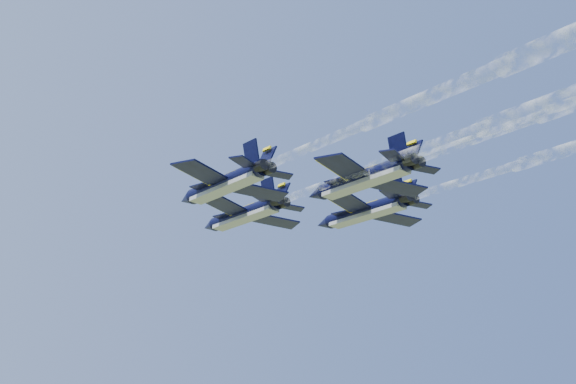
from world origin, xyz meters
TOP-DOWN VIEW (x-y plane):
  - jet_lead at (-1.77, 7.90)m, footprint 12.99×16.70m
  - jet_left at (-11.02, -1.35)m, footprint 12.99×16.70m
  - jet_right at (8.11, -1.89)m, footprint 12.99×16.70m
  - jet_slot at (-1.51, -11.55)m, footprint 12.99×16.70m

SIDE VIEW (x-z plane):
  - jet_lead at x=-1.77m, z-range 103.39..107.15m
  - jet_left at x=-11.02m, z-range 103.39..107.15m
  - jet_right at x=8.11m, z-range 103.39..107.15m
  - jet_slot at x=-1.51m, z-range 103.39..107.15m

